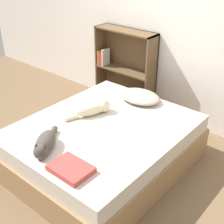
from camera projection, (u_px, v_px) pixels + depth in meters
name	position (u px, v px, depth m)	size (l,w,h in m)	color
ground_plane	(104.00, 164.00, 3.44)	(8.00, 8.00, 0.00)	brown
wall_back	(179.00, 26.00, 3.75)	(8.00, 0.06, 2.50)	white
bed	(104.00, 145.00, 3.32)	(1.52, 1.84, 0.49)	#99754C
pillow	(140.00, 96.00, 3.67)	(0.51, 0.38, 0.10)	#B29E8E
cat_light	(95.00, 108.00, 3.38)	(0.26, 0.51, 0.17)	beige
cat_dark	(45.00, 143.00, 2.80)	(0.36, 0.45, 0.15)	#47423D
bookshelf	(126.00, 68.00, 4.39)	(0.90, 0.26, 1.13)	brown
blanket_fold	(71.00, 169.00, 2.56)	(0.35, 0.26, 0.05)	#B2423D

